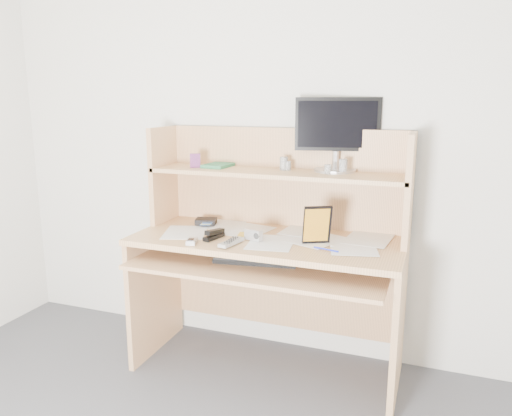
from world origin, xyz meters
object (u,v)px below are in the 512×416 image
(tv_remote, at_px, (231,242))
(desk, at_px, (272,244))
(game_case, at_px, (317,225))
(monitor, at_px, (337,132))
(keyboard, at_px, (256,259))

(tv_remote, bearing_deg, desk, 75.85)
(game_case, distance_m, monitor, 0.53)
(game_case, bearing_deg, keyboard, 164.42)
(tv_remote, bearing_deg, game_case, 31.46)
(keyboard, xyz_separation_m, game_case, (0.30, 0.06, 0.19))
(monitor, bearing_deg, desk, -160.57)
(tv_remote, height_order, monitor, monitor)
(monitor, bearing_deg, tv_remote, -145.66)
(tv_remote, xyz_separation_m, monitor, (0.42, 0.44, 0.52))
(keyboard, bearing_deg, desk, 73.76)
(keyboard, distance_m, game_case, 0.36)
(tv_remote, bearing_deg, keyboard, 50.42)
(desk, height_order, game_case, desk)
(keyboard, bearing_deg, tv_remote, -149.72)
(game_case, bearing_deg, tv_remote, 172.49)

